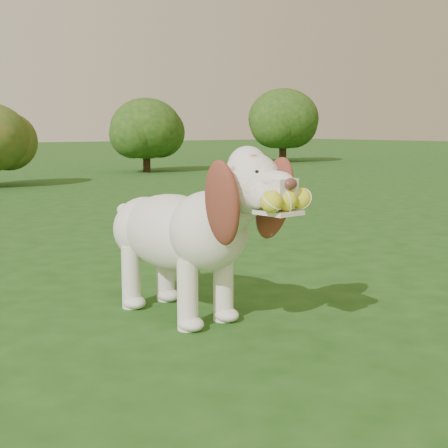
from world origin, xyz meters
TOP-DOWN VIEW (x-y plane):
  - ground at (0.00, 0.00)m, footprint 80.00×80.00m
  - dog at (0.48, -0.03)m, footprint 0.48×1.27m
  - shrub_d at (5.29, 9.13)m, footprint 1.49×1.49m
  - shrub_h at (10.34, 10.58)m, footprint 1.93×1.93m

SIDE VIEW (x-z plane):
  - ground at x=0.00m, z-range 0.00..0.00m
  - dog at x=0.48m, z-range 0.03..0.86m
  - shrub_d at x=5.29m, z-range 0.14..1.68m
  - shrub_h at x=10.34m, z-range 0.18..2.17m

